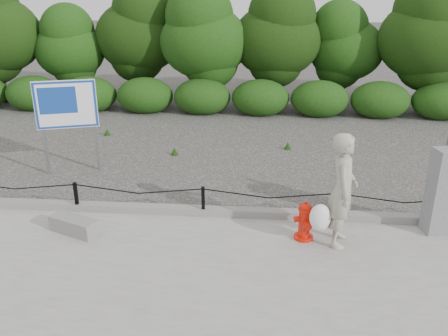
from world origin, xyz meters
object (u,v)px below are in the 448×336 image
Objects in this scene: concrete_block at (74,225)px; utility_cabinet at (446,191)px; fire_hydrant at (305,221)px; advertising_sign at (66,109)px; pedestrian at (341,192)px.

concrete_block is 0.52× the size of utility_cabinet.
concrete_block is (-4.10, -0.12, -0.20)m from fire_hydrant.
utility_cabinet is at bearing 5.30° from concrete_block.
fire_hydrant is 4.11m from concrete_block.
fire_hydrant is 2.55m from utility_cabinet.
advertising_sign reaches higher than concrete_block.
utility_cabinet is (2.46, 0.49, 0.45)m from fire_hydrant.
fire_hydrant is at bearing 178.01° from utility_cabinet.
pedestrian is (0.55, -0.09, 0.62)m from fire_hydrant.
pedestrian is 1.14× the size of utility_cabinet.
concrete_block is 6.63m from utility_cabinet.
pedestrian is at bearing -23.77° from fire_hydrant.
pedestrian is 0.89× the size of advertising_sign.
fire_hydrant is at bearing 89.94° from pedestrian.
advertising_sign is at bearing 111.44° from concrete_block.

